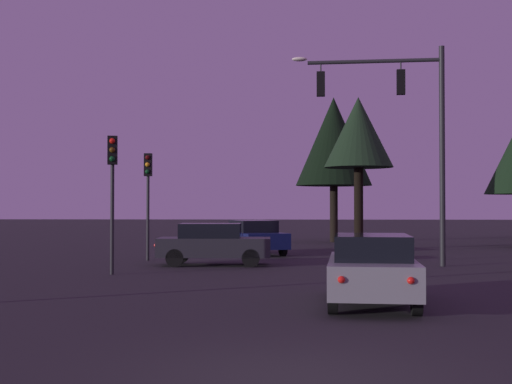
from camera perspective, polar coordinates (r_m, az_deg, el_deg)
name	(u,v)px	position (r m, az deg, el deg)	size (l,w,h in m)	color
ground_plane	(291,251)	(33.11, 2.86, -4.90)	(168.00, 168.00, 0.00)	#262326
traffic_signal_mast_arm	(403,117)	(25.71, 11.96, 6.09)	(5.47, 0.66, 7.90)	#232326
traffic_light_corner_left	(112,176)	(22.21, -11.73, 1.28)	(0.34, 0.37, 4.35)	#232326
traffic_light_corner_right	(148,184)	(27.79, -8.87, 0.62)	(0.30, 0.35, 4.24)	#232326
car_nearside_lane	(372,268)	(15.27, 9.50, -6.19)	(2.18, 4.54, 1.52)	gray
car_crossing_right	(213,243)	(25.28, -3.52, -4.24)	(4.18, 1.91, 1.52)	#232328
car_far_lane	(254,237)	(30.96, -0.18, -3.68)	(3.29, 4.67, 1.52)	#0F1947
tree_behind_sign	(334,142)	(42.39, 6.40, 4.12)	(4.61, 4.61, 8.78)	black
tree_center_horizon	(358,134)	(34.58, 8.42, 4.77)	(3.40, 3.40, 7.54)	black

